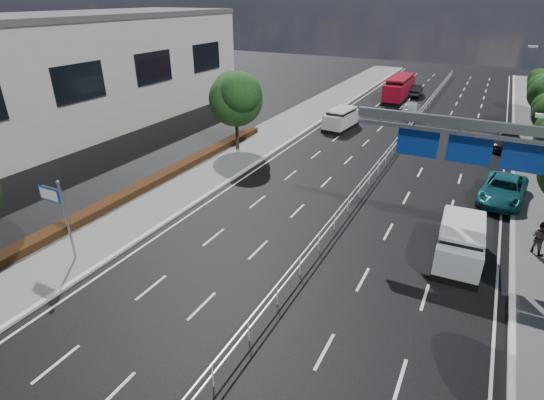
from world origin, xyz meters
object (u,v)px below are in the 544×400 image
at_px(near_car_dark, 415,90).
at_px(parked_car_teal, 503,190).
at_px(toilet_sign, 57,206).
at_px(near_car_silver, 411,108).
at_px(pedestrian_b, 540,237).
at_px(white_minivan, 341,119).
at_px(silver_minivan, 460,242).
at_px(parked_car_dark, 506,140).
at_px(overhead_gantry, 487,147).
at_px(red_bus, 399,87).

relative_size(near_car_dark, parked_car_teal, 0.82).
bearing_deg(toilet_sign, near_car_dark, 80.02).
height_order(near_car_silver, pedestrian_b, pedestrian_b).
height_order(white_minivan, near_car_dark, white_minivan).
bearing_deg(parked_car_teal, white_minivan, 150.13).
distance_m(white_minivan, silver_minivan, 23.26).
bearing_deg(white_minivan, pedestrian_b, -40.68).
distance_m(white_minivan, pedestrian_b, 23.67).
relative_size(white_minivan, pedestrian_b, 2.72).
relative_size(near_car_silver, parked_car_teal, 0.88).
relative_size(toilet_sign, parked_car_dark, 0.92).
bearing_deg(overhead_gantry, toilet_sign, -150.40).
height_order(red_bus, near_car_silver, red_bus).
height_order(overhead_gantry, parked_car_dark, overhead_gantry).
bearing_deg(red_bus, toilet_sign, -98.97).
xyz_separation_m(toilet_sign, parked_car_dark, (19.25, 29.18, -2.26)).
relative_size(toilet_sign, near_car_silver, 0.91).
distance_m(red_bus, parked_car_teal, 29.75).
bearing_deg(near_car_silver, near_car_dark, -85.46).
bearing_deg(white_minivan, silver_minivan, -50.86).
height_order(near_car_silver, parked_car_teal, near_car_silver).
bearing_deg(parked_car_teal, pedestrian_b, -68.11).
xyz_separation_m(near_car_dark, silver_minivan, (9.14, -38.43, 0.27)).
relative_size(overhead_gantry, pedestrian_b, 5.83).
height_order(parked_car_teal, parked_car_dark, parked_car_teal).
distance_m(parked_car_teal, pedestrian_b, 6.54).
bearing_deg(white_minivan, red_bus, 88.10).
bearing_deg(overhead_gantry, parked_car_dark, 85.34).
height_order(white_minivan, near_car_silver, white_minivan).
bearing_deg(near_car_silver, white_minivan, 55.12).
bearing_deg(toilet_sign, pedestrian_b, 27.89).
relative_size(red_bus, parked_car_dark, 1.99).
bearing_deg(white_minivan, near_car_silver, 64.35).
bearing_deg(parked_car_dark, overhead_gantry, -86.76).
xyz_separation_m(red_bus, silver_minivan, (10.66, -35.59, -0.47)).
distance_m(toilet_sign, parked_car_dark, 35.03).
bearing_deg(pedestrian_b, parked_car_dark, -48.42).
distance_m(near_car_dark, parked_car_teal, 31.79).
distance_m(toilet_sign, near_car_dark, 48.03).
relative_size(parked_car_dark, pedestrian_b, 2.70).
bearing_deg(near_car_silver, red_bus, -72.14).
bearing_deg(overhead_gantry, parked_car_teal, 78.02).
bearing_deg(red_bus, parked_car_teal, -65.52).
relative_size(toilet_sign, white_minivan, 0.91).
xyz_separation_m(near_car_silver, parked_car_dark, (9.44, -7.55, -0.12)).
height_order(toilet_sign, near_car_dark, toilet_sign).
xyz_separation_m(overhead_gantry, near_car_silver, (-7.88, 26.67, -4.80)).
bearing_deg(pedestrian_b, toilet_sign, 64.05).
xyz_separation_m(white_minivan, parked_car_teal, (14.62, -10.83, -0.23)).
bearing_deg(white_minivan, near_car_dark, 84.75).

